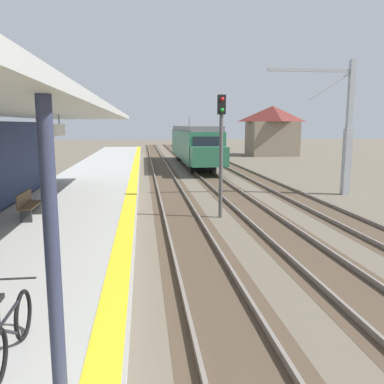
{
  "coord_description": "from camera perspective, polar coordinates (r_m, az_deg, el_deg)",
  "views": [
    {
      "loc": [
        0.32,
        -1.92,
        3.97
      ],
      "look_at": [
        1.67,
        9.17,
        2.1
      ],
      "focal_mm": 37.68,
      "sensor_mm": 36.0,
      "label": 1
    }
  ],
  "objects": [
    {
      "name": "bicycle_beside_commuter",
      "position": [
        6.05,
        -24.29,
        -17.65
      ],
      "size": [
        0.48,
        1.82,
        1.04
      ],
      "color": "black",
      "rests_on": "station_platform"
    },
    {
      "name": "rail_signal_post",
      "position": [
        17.12,
        4.15,
        6.86
      ],
      "size": [
        0.32,
        0.34,
        5.2
      ],
      "color": "#4C4C4C",
      "rests_on": "ground"
    },
    {
      "name": "track_pair_middle",
      "position": [
        22.82,
        5.78,
        -0.46
      ],
      "size": [
        2.34,
        120.0,
        0.16
      ],
      "color": "#4C3D2D",
      "rests_on": "ground"
    },
    {
      "name": "platform_bench",
      "position": [
        14.38,
        -22.15,
        -1.62
      ],
      "size": [
        0.45,
        1.6,
        0.88
      ],
      "color": "brown",
      "rests_on": "station_platform"
    },
    {
      "name": "track_pair_nearest_platform",
      "position": [
        22.33,
        -2.76,
        -0.64
      ],
      "size": [
        2.34,
        120.0,
        0.16
      ],
      "color": "#4C3D2D",
      "rests_on": "ground"
    },
    {
      "name": "distant_trackside_house",
      "position": [
        54.09,
        11.26,
        8.63
      ],
      "size": [
        6.6,
        5.28,
        6.4
      ],
      "color": "#7F705B",
      "rests_on": "ground"
    },
    {
      "name": "approaching_train",
      "position": [
        39.87,
        0.26,
        6.9
      ],
      "size": [
        2.93,
        19.6,
        4.76
      ],
      "color": "#286647",
      "rests_on": "ground"
    },
    {
      "name": "catenary_pylon_far_side",
      "position": [
        24.41,
        20.64,
        8.02
      ],
      "size": [
        5.0,
        0.4,
        7.5
      ],
      "color": "#9EA3A8",
      "rests_on": "ground"
    },
    {
      "name": "station_platform",
      "position": [
        18.48,
        -15.57,
        -1.84
      ],
      "size": [
        5.0,
        80.0,
        0.91
      ],
      "color": "#A8A8A3",
      "rests_on": "ground"
    },
    {
      "name": "track_pair_far_side",
      "position": [
        23.8,
        13.8,
        -0.28
      ],
      "size": [
        2.34,
        120.0,
        0.16
      ],
      "color": "#4C3D2D",
      "rests_on": "ground"
    }
  ]
}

